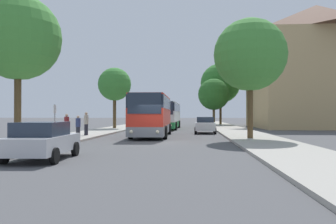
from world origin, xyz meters
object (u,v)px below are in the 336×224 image
at_px(bus_middle, 167,115).
at_px(pedestrian_waiting_far, 78,126).
at_px(parked_car_right_near, 205,125).
at_px(tree_right_near, 220,83).
at_px(bus_stop_sign, 55,117).
at_px(tree_right_mid, 214,94).
at_px(parked_car_left_curb, 42,140).
at_px(bus_front, 152,115).
at_px(tree_left_far, 18,38).
at_px(tree_right_far, 250,55).
at_px(pedestrian_walking_back, 67,125).
at_px(pedestrian_waiting_near, 86,123).
at_px(tree_left_near, 115,84).

xyz_separation_m(bus_middle, pedestrian_waiting_far, (-5.35, -17.42, -0.81)).
relative_size(parked_car_right_near, tree_right_near, 0.43).
bearing_deg(bus_stop_sign, tree_right_mid, 65.79).
height_order(parked_car_left_curb, pedestrian_waiting_far, pedestrian_waiting_far).
bearing_deg(parked_car_right_near, bus_middle, -61.95).
relative_size(bus_stop_sign, tree_right_mid, 0.33).
bearing_deg(tree_right_near, bus_front, -105.67).
distance_m(tree_left_far, tree_right_far, 15.34).
bearing_deg(pedestrian_walking_back, parked_car_left_curb, -136.01).
distance_m(bus_front, tree_left_far, 11.89).
height_order(bus_middle, bus_stop_sign, bus_middle).
distance_m(pedestrian_waiting_near, pedestrian_waiting_far, 2.27).
bearing_deg(tree_left_near, tree_right_mid, 45.02).
height_order(pedestrian_waiting_far, tree_left_near, tree_left_near).
distance_m(pedestrian_walking_back, tree_left_far, 7.69).
bearing_deg(tree_right_near, parked_car_left_curb, -104.18).
relative_size(pedestrian_waiting_near, tree_right_near, 0.18).
bearing_deg(parked_car_right_near, pedestrian_waiting_far, 42.75).
distance_m(bus_stop_sign, pedestrian_walking_back, 1.32).
distance_m(bus_stop_sign, tree_left_far, 6.46).
bearing_deg(pedestrian_waiting_near, tree_right_far, -123.53).
bearing_deg(tree_right_mid, pedestrian_walking_back, -114.23).
distance_m(tree_left_far, tree_right_mid, 36.96).
bearing_deg(pedestrian_waiting_far, pedestrian_walking_back, -13.98).
distance_m(bus_middle, parked_car_left_curb, 28.46).
bearing_deg(pedestrian_waiting_near, tree_left_near, -19.77).
relative_size(parked_car_right_near, tree_left_far, 0.51).
relative_size(pedestrian_walking_back, tree_left_near, 0.23).
xyz_separation_m(parked_car_left_curb, parked_car_right_near, (7.39, 19.28, 0.03)).
distance_m(parked_car_left_curb, tree_left_near, 27.53).
distance_m(bus_front, parked_car_right_near, 6.94).
xyz_separation_m(bus_front, tree_left_near, (-6.21, 12.71, 3.75)).
distance_m(tree_left_near, tree_right_near, 22.07).
height_order(tree_left_near, tree_right_far, tree_right_far).
height_order(tree_right_mid, tree_right_far, tree_right_far).
relative_size(pedestrian_waiting_far, tree_left_near, 0.22).
bearing_deg(bus_front, bus_stop_sign, -148.97).
bearing_deg(parked_car_left_curb, tree_right_mid, 73.76).
bearing_deg(tree_left_near, bus_middle, 12.15).
bearing_deg(bus_middle, tree_right_near, 63.31).
xyz_separation_m(bus_stop_sign, tree_right_far, (14.05, 0.83, 4.46)).
distance_m(parked_car_left_curb, pedestrian_waiting_near, 13.36).
bearing_deg(parked_car_right_near, tree_left_far, 51.56).
xyz_separation_m(tree_left_near, tree_right_far, (13.68, -15.98, 0.57)).
bearing_deg(tree_left_far, parked_car_right_near, 49.57).
xyz_separation_m(bus_front, bus_middle, (0.22, 14.09, -0.03)).
bearing_deg(tree_right_near, tree_right_far, -91.32).
xyz_separation_m(bus_stop_sign, tree_left_far, (-0.37, -4.39, 4.72)).
distance_m(bus_stop_sign, pedestrian_waiting_far, 1.78).
distance_m(bus_front, pedestrian_waiting_far, 6.17).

